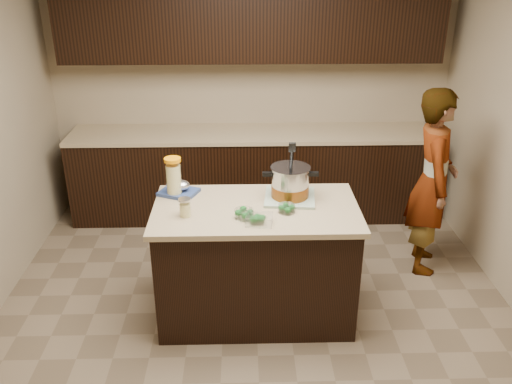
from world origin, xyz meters
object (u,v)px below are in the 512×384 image
stock_pot (290,184)px  lemonade_pitcher (174,179)px  island (256,262)px  person (432,182)px

stock_pot → lemonade_pitcher: stock_pot is taller
island → stock_pot: stock_pot is taller
island → lemonade_pitcher: bearing=160.6°
stock_pot → lemonade_pitcher: 0.85m
stock_pot → lemonade_pitcher: (-0.85, 0.07, 0.02)m
stock_pot → person: size_ratio=0.26×
stock_pot → person: (1.24, 0.51, -0.22)m
island → lemonade_pitcher: 0.86m
island → stock_pot: size_ratio=3.56×
stock_pot → island: bearing=-149.4°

